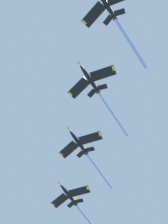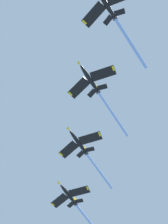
# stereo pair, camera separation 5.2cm
# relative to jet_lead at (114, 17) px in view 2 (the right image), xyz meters

# --- Properties ---
(jet_lead) EXTENTS (23.30, 27.10, 9.73)m
(jet_lead) POSITION_rel_jet_lead_xyz_m (0.00, 0.00, 0.00)
(jet_lead) COLOR black
(jet_second) EXTENTS (23.28, 27.65, 10.13)m
(jet_second) POSITION_rel_jet_lead_xyz_m (5.73, -24.62, -5.49)
(jet_second) COLOR black
(jet_third) EXTENTS (22.60, 26.67, 9.33)m
(jet_third) POSITION_rel_jet_lead_xyz_m (10.07, -50.79, -10.12)
(jet_third) COLOR black
(jet_fourth) EXTENTS (23.45, 27.65, 9.91)m
(jet_fourth) POSITION_rel_jet_lead_xyz_m (14.04, -77.38, -15.20)
(jet_fourth) COLOR black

